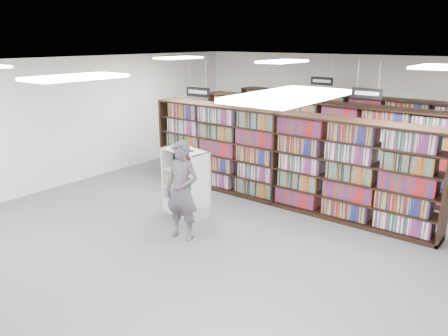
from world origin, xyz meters
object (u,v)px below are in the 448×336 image
Objects in this scene: endcap_display at (187,192)px; open_book at (182,148)px; shopper at (182,191)px; bookshelf_row_near at (279,158)px.

open_book reaches higher than endcap_display.
shopper reaches higher than endcap_display.
bookshelf_row_near is at bearing 63.62° from endcap_display.
shopper is at bearing -25.26° from open_book.
open_book is (-1.24, -1.83, 0.41)m from bookshelf_row_near.
bookshelf_row_near is 3.74× the size of shopper.
bookshelf_row_near is 11.48× the size of open_book.
open_book is (-0.06, -0.06, 0.97)m from endcap_display.
bookshelf_row_near reaches higher than shopper.
endcap_display is at bearing 119.30° from shopper.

